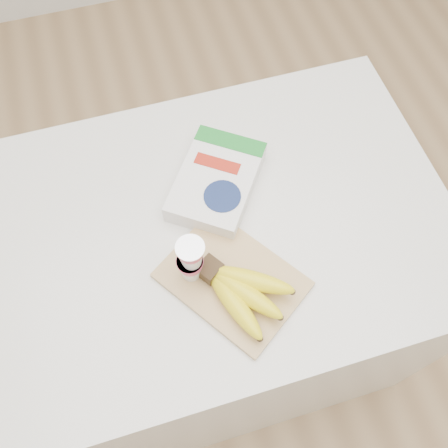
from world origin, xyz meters
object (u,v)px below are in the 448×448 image
cutting_board (232,280)px  bananas (242,291)px  cereal_box (217,181)px  yogurt_stack (191,260)px  table (209,291)px

cutting_board → bananas: bananas is taller
bananas → cutting_board: bearing=99.8°
bananas → cereal_box: bearing=84.4°
yogurt_stack → bananas: bearing=-41.6°
table → cereal_box: size_ratio=3.84×
table → bananas: 0.52m
table → cutting_board: size_ratio=4.04×
cereal_box → cutting_board: bearing=-62.7°
cutting_board → cereal_box: 0.25m
table → cutting_board: 0.48m
bananas → yogurt_stack: yogurt_stack is taller
table → yogurt_stack: (-0.06, -0.12, 0.53)m
table → yogurt_stack: 0.55m
cutting_board → cereal_box: (0.04, 0.24, 0.02)m
bananas → yogurt_stack: (-0.09, 0.08, 0.05)m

